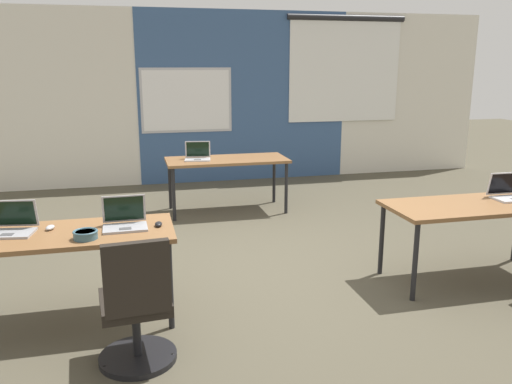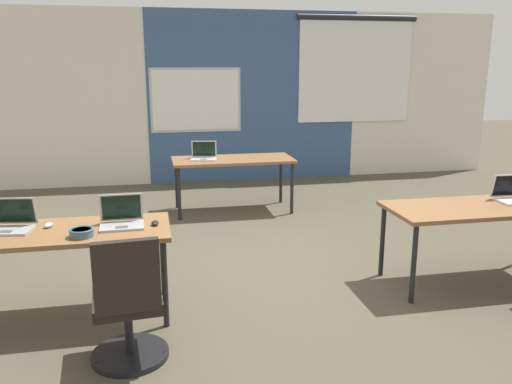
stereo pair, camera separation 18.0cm
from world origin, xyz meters
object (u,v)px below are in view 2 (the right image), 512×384
desk_far_center (233,163)px  laptop_far_left (204,156)px  desk_near_left (63,238)px  mouse_near_left_end (49,225)px  desk_near_right (476,212)px  chair_near_left_inner (128,311)px  laptop_near_left_inner (122,219)px  mouse_near_left_inner (155,223)px  snack_bowl (82,232)px  laptop_near_left_end (11,223)px

desk_far_center → laptop_far_left: bearing=177.6°
laptop_far_left → desk_near_left: bearing=-106.3°
mouse_near_left_end → desk_near_right: bearing=-1.5°
chair_near_left_inner → mouse_near_left_end: chair_near_left_inner is taller
laptop_near_left_inner → chair_near_left_inner: bearing=-87.5°
mouse_near_left_inner → mouse_near_left_end: bearing=172.5°
desk_near_right → laptop_near_left_inner: bearing=179.5°
laptop_far_left → mouse_near_left_inner: bearing=-93.9°
mouse_near_left_inner → laptop_far_left: laptop_far_left is taller
desk_far_center → snack_bowl: snack_bowl is taller
laptop_far_left → desk_far_center: bearing=7.2°
desk_near_right → desk_near_left: bearing=180.0°
laptop_far_left → snack_bowl: bearing=-102.2°
desk_near_left → desk_far_center: 3.30m
desk_near_left → laptop_near_left_end: 0.41m
chair_near_left_inner → laptop_far_left: (0.88, 3.58, 0.39)m
desk_near_right → chair_near_left_inner: bearing=-165.8°
desk_near_right → snack_bowl: size_ratio=9.01×
mouse_near_left_inner → mouse_near_left_end: size_ratio=0.94×
snack_bowl → desk_far_center: bearing=62.0°
mouse_near_left_end → snack_bowl: 0.40m
laptop_near_left_inner → mouse_near_left_end: (-0.55, 0.07, -0.03)m
laptop_near_left_inner → chair_near_left_inner: size_ratio=0.36×
chair_near_left_inner → snack_bowl: chair_near_left_inner is taller
snack_bowl → mouse_near_left_inner: bearing=19.1°
desk_far_center → laptop_near_left_end: (-2.13, -2.71, 0.11)m
laptop_near_left_end → mouse_near_left_end: (0.27, 0.01, -0.03)m
mouse_near_left_inner → laptop_far_left: 2.90m
mouse_near_left_inner → laptop_far_left: size_ratio=0.28×
desk_near_left → laptop_near_left_inner: 0.45m
laptop_near_left_end → desk_near_right: bearing=7.6°
desk_near_left → desk_far_center: (1.75, 2.80, 0.00)m
chair_near_left_inner → laptop_near_left_end: size_ratio=2.49×
desk_near_right → laptop_near_left_end: size_ratio=4.33×
laptop_near_left_end → mouse_near_left_end: size_ratio=3.31×
desk_near_right → laptop_far_left: bearing=127.2°
laptop_far_left → chair_near_left_inner: bearing=-94.2°
chair_near_left_inner → snack_bowl: (-0.33, 0.57, 0.38)m
desk_near_left → laptop_near_left_inner: laptop_near_left_inner is taller
laptop_near_left_inner → desk_near_left: bearing=-177.9°
desk_near_right → chair_near_left_inner: 3.12m
desk_near_right → laptop_near_left_inner: laptop_near_left_inner is taller
desk_near_left → desk_near_right: 3.50m
desk_near_left → laptop_near_left_end: bearing=167.4°
desk_near_left → snack_bowl: snack_bowl is taller
desk_near_right → laptop_far_left: 3.54m
desk_near_left → laptop_far_left: (1.37, 2.82, 0.11)m
mouse_near_left_inner → laptop_near_left_end: laptop_near_left_end is taller
desk_near_right → desk_far_center: 3.30m
chair_near_left_inner → laptop_far_left: bearing=-108.9°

